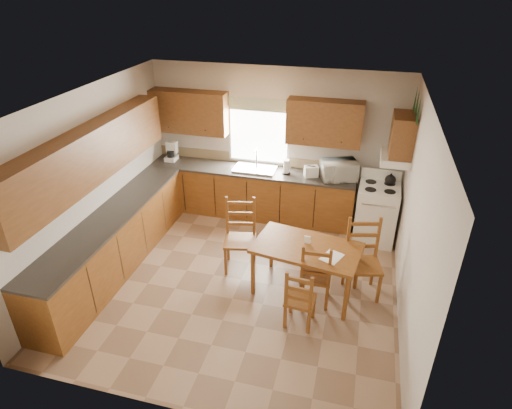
% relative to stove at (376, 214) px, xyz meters
% --- Properties ---
extents(floor, '(4.50, 4.50, 0.00)m').
position_rel_stove_xyz_m(floor, '(-1.88, -1.67, -0.49)').
color(floor, '#957458').
rests_on(floor, ground).
extents(ceiling, '(4.50, 4.50, 0.00)m').
position_rel_stove_xyz_m(ceiling, '(-1.88, -1.67, 2.21)').
color(ceiling, brown).
rests_on(ceiling, floor).
extents(wall_left, '(4.50, 4.50, 0.00)m').
position_rel_stove_xyz_m(wall_left, '(-4.13, -1.67, 0.86)').
color(wall_left, beige).
rests_on(wall_left, floor).
extents(wall_right, '(4.50, 4.50, 0.00)m').
position_rel_stove_xyz_m(wall_right, '(0.37, -1.67, 0.86)').
color(wall_right, beige).
rests_on(wall_right, floor).
extents(wall_back, '(4.50, 4.50, 0.00)m').
position_rel_stove_xyz_m(wall_back, '(-1.88, 0.58, 0.86)').
color(wall_back, beige).
rests_on(wall_back, floor).
extents(wall_front, '(4.50, 4.50, 0.00)m').
position_rel_stove_xyz_m(wall_front, '(-1.88, -3.92, 0.86)').
color(wall_front, beige).
rests_on(wall_front, floor).
extents(lower_cab_back, '(3.75, 0.60, 0.88)m').
position_rel_stove_xyz_m(lower_cab_back, '(-2.25, 0.28, -0.05)').
color(lower_cab_back, brown).
rests_on(lower_cab_back, floor).
extents(lower_cab_left, '(0.60, 3.60, 0.88)m').
position_rel_stove_xyz_m(lower_cab_left, '(-3.83, -1.82, -0.05)').
color(lower_cab_left, brown).
rests_on(lower_cab_left, floor).
extents(counter_back, '(3.75, 0.63, 0.04)m').
position_rel_stove_xyz_m(counter_back, '(-2.25, 0.28, 0.41)').
color(counter_back, '#36312C').
rests_on(counter_back, lower_cab_back).
extents(counter_left, '(0.63, 3.60, 0.04)m').
position_rel_stove_xyz_m(counter_left, '(-3.83, -1.82, 0.41)').
color(counter_left, '#36312C').
rests_on(counter_left, lower_cab_left).
extents(backsplash, '(3.75, 0.01, 0.18)m').
position_rel_stove_xyz_m(backsplash, '(-2.25, 0.57, 0.52)').
color(backsplash, '#877451').
rests_on(backsplash, counter_back).
extents(upper_cab_back_left, '(1.41, 0.33, 0.75)m').
position_rel_stove_xyz_m(upper_cab_back_left, '(-3.43, 0.42, 1.37)').
color(upper_cab_back_left, brown).
rests_on(upper_cab_back_left, wall_back).
extents(upper_cab_back_right, '(1.25, 0.33, 0.75)m').
position_rel_stove_xyz_m(upper_cab_back_right, '(-1.02, 0.42, 1.37)').
color(upper_cab_back_right, brown).
rests_on(upper_cab_back_right, wall_back).
extents(upper_cab_left, '(0.33, 3.60, 0.75)m').
position_rel_stove_xyz_m(upper_cab_left, '(-3.96, -1.82, 1.37)').
color(upper_cab_left, brown).
rests_on(upper_cab_left, wall_left).
extents(upper_cab_stove, '(0.33, 0.62, 0.62)m').
position_rel_stove_xyz_m(upper_cab_stove, '(0.20, -0.02, 1.41)').
color(upper_cab_stove, brown).
rests_on(upper_cab_stove, wall_right).
extents(range_hood, '(0.44, 0.62, 0.12)m').
position_rel_stove_xyz_m(range_hood, '(0.15, -0.02, 1.03)').
color(range_hood, white).
rests_on(range_hood, wall_right).
extents(window_frame, '(1.13, 0.02, 1.18)m').
position_rel_stove_xyz_m(window_frame, '(-2.18, 0.55, 1.06)').
color(window_frame, white).
rests_on(window_frame, wall_back).
extents(window_pane, '(1.05, 0.01, 1.10)m').
position_rel_stove_xyz_m(window_pane, '(-2.18, 0.55, 1.06)').
color(window_pane, white).
rests_on(window_pane, wall_back).
extents(window_valance, '(1.19, 0.01, 0.24)m').
position_rel_stove_xyz_m(window_valance, '(-2.18, 0.52, 1.56)').
color(window_valance, '#537647').
rests_on(window_valance, wall_back).
extents(sink_basin, '(0.75, 0.45, 0.04)m').
position_rel_stove_xyz_m(sink_basin, '(-2.18, 0.28, 0.45)').
color(sink_basin, silver).
rests_on(sink_basin, counter_back).
extents(pine_decal_a, '(0.22, 0.22, 0.36)m').
position_rel_stove_xyz_m(pine_decal_a, '(0.33, -0.34, 1.89)').
color(pine_decal_a, '#183B1B').
rests_on(pine_decal_a, wall_right).
extents(pine_decal_b, '(0.22, 0.22, 0.36)m').
position_rel_stove_xyz_m(pine_decal_b, '(0.33, -0.02, 1.93)').
color(pine_decal_b, '#183B1B').
rests_on(pine_decal_b, wall_right).
extents(pine_decal_c, '(0.22, 0.22, 0.36)m').
position_rel_stove_xyz_m(pine_decal_c, '(0.33, 0.30, 1.89)').
color(pine_decal_c, '#183B1B').
rests_on(pine_decal_c, wall_right).
extents(stove, '(0.68, 0.70, 0.97)m').
position_rel_stove_xyz_m(stove, '(0.00, 0.00, 0.00)').
color(stove, white).
rests_on(stove, floor).
extents(coffeemaker, '(0.26, 0.28, 0.32)m').
position_rel_stove_xyz_m(coffeemaker, '(-3.82, 0.32, 0.59)').
color(coffeemaker, white).
rests_on(coffeemaker, counter_back).
extents(paper_towel, '(0.14, 0.14, 0.26)m').
position_rel_stove_xyz_m(paper_towel, '(-1.61, 0.28, 0.56)').
color(paper_towel, white).
rests_on(paper_towel, counter_back).
extents(toaster, '(0.27, 0.22, 0.19)m').
position_rel_stove_xyz_m(toaster, '(-1.17, 0.27, 0.53)').
color(toaster, white).
rests_on(toaster, counter_back).
extents(microwave, '(0.65, 0.56, 0.33)m').
position_rel_stove_xyz_m(microwave, '(-0.70, 0.28, 0.60)').
color(microwave, white).
rests_on(microwave, counter_back).
extents(dining_table, '(1.54, 1.03, 0.77)m').
position_rel_stove_xyz_m(dining_table, '(-0.93, -1.67, -0.10)').
color(dining_table, brown).
rests_on(dining_table, floor).
extents(chair_near_left, '(0.42, 0.40, 0.98)m').
position_rel_stove_xyz_m(chair_near_left, '(-0.76, -1.84, 0.00)').
color(chair_near_left, brown).
rests_on(chair_near_left, floor).
extents(chair_near_right, '(0.39, 0.38, 0.88)m').
position_rel_stove_xyz_m(chair_near_right, '(-0.90, -2.32, -0.05)').
color(chair_near_right, brown).
rests_on(chair_near_right, floor).
extents(chair_far_left, '(0.56, 0.54, 1.12)m').
position_rel_stove_xyz_m(chair_far_left, '(-1.98, -1.37, 0.07)').
color(chair_far_left, brown).
rests_on(chair_far_left, floor).
extents(chair_far_right, '(0.57, 0.55, 1.13)m').
position_rel_stove_xyz_m(chair_far_right, '(-0.16, -1.52, 0.08)').
color(chair_far_right, brown).
rests_on(chair_far_right, floor).
extents(table_paper, '(0.33, 0.37, 0.00)m').
position_rel_stove_xyz_m(table_paper, '(-0.58, -1.83, 0.28)').
color(table_paper, white).
rests_on(table_paper, dining_table).
extents(table_card, '(0.08, 0.02, 0.11)m').
position_rel_stove_xyz_m(table_card, '(-0.94, -1.59, 0.34)').
color(table_card, white).
rests_on(table_card, dining_table).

